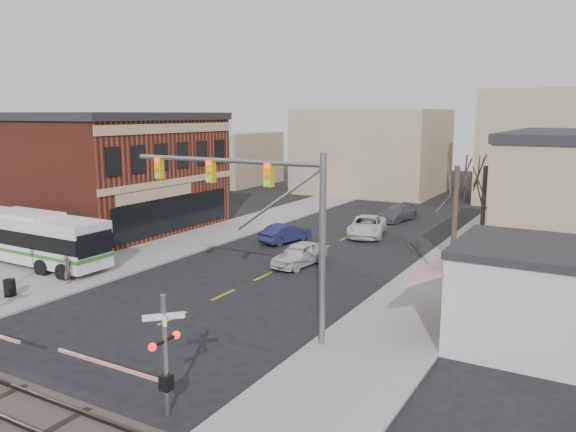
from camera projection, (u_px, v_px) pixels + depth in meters
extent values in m
plane|color=black|center=(142.00, 333.00, 24.67)|extent=(160.00, 160.00, 0.00)
cube|color=gray|center=(231.00, 230.00, 46.38)|extent=(5.00, 60.00, 0.12)
cube|color=gray|center=(465.00, 258.00, 37.11)|extent=(5.00, 60.00, 0.12)
cube|color=#2D231E|center=(16.00, 388.00, 19.45)|extent=(160.00, 0.08, 0.14)
cube|color=maroon|center=(46.00, 170.00, 50.69)|extent=(30.00, 15.00, 9.00)
cube|color=#262628|center=(41.00, 116.00, 49.83)|extent=(30.40, 15.40, 0.60)
cube|color=tan|center=(174.00, 182.00, 43.39)|extent=(0.10, 15.00, 0.50)
cube|color=tan|center=(172.00, 128.00, 42.66)|extent=(0.10, 15.00, 0.70)
cube|color=black|center=(175.00, 214.00, 43.84)|extent=(0.08, 13.00, 2.60)
cube|color=beige|center=(561.00, 303.00, 22.49)|extent=(8.00, 6.00, 4.00)
cube|color=#262628|center=(565.00, 251.00, 22.10)|extent=(8.20, 6.20, 0.30)
cube|color=red|center=(442.00, 264.00, 24.65)|extent=(1.68, 6.00, 0.87)
cylinder|color=#382B21|center=(454.00, 231.00, 29.17)|extent=(0.28, 0.28, 6.75)
cylinder|color=#382B21|center=(483.00, 217.00, 34.19)|extent=(0.28, 0.28, 6.30)
cylinder|color=#382B21|center=(508.00, 194.00, 40.85)|extent=(0.28, 0.28, 7.20)
cube|color=silver|center=(27.00, 236.00, 35.53)|extent=(12.55, 2.80, 2.79)
cube|color=black|center=(26.00, 233.00, 35.50)|extent=(12.59, 2.84, 0.94)
cube|color=#317326|center=(27.00, 246.00, 35.65)|extent=(12.59, 2.84, 0.21)
cylinder|color=black|center=(28.00, 256.00, 35.77)|extent=(1.06, 2.72, 1.04)
cylinder|color=gray|center=(322.00, 252.00, 22.53)|extent=(0.28, 0.28, 8.00)
cylinder|color=gray|center=(223.00, 160.00, 24.25)|extent=(9.62, 0.20, 0.20)
cube|color=gold|center=(269.00, 175.00, 23.21)|extent=(0.35, 0.30, 1.00)
cube|color=gold|center=(211.00, 171.00, 24.67)|extent=(0.35, 0.30, 1.00)
cube|color=gold|center=(159.00, 168.00, 26.13)|extent=(0.35, 0.30, 1.00)
cylinder|color=gray|center=(165.00, 356.00, 17.60)|extent=(0.16, 0.16, 4.00)
cube|color=silver|center=(164.00, 317.00, 17.36)|extent=(1.00, 1.00, 0.18)
cube|color=silver|center=(164.00, 317.00, 17.36)|extent=(1.00, 1.00, 0.18)
sphere|color=#FF0C0C|center=(152.00, 347.00, 17.04)|extent=(0.26, 0.26, 0.26)
sphere|color=#FF0C0C|center=(176.00, 335.00, 17.98)|extent=(0.26, 0.26, 0.26)
cube|color=black|center=(166.00, 383.00, 17.76)|extent=(0.35, 0.35, 0.50)
cube|color=#FF0C0C|center=(108.00, 365.00, 19.02)|extent=(5.00, 0.10, 0.10)
cylinder|color=black|center=(10.00, 288.00, 29.22)|extent=(0.60, 0.60, 0.88)
imported|color=silver|center=(299.00, 254.00, 35.48)|extent=(2.28, 4.59, 1.50)
imported|color=#191A3F|center=(285.00, 233.00, 41.89)|extent=(2.50, 4.51, 1.41)
imported|color=silver|center=(367.00, 226.00, 44.16)|extent=(3.86, 6.06, 1.56)
imported|color=#49484E|center=(397.00, 213.00, 50.45)|extent=(3.00, 5.20, 1.42)
imported|color=#524342|center=(68.00, 270.00, 31.32)|extent=(0.56, 0.68, 1.59)
imported|color=#333A5A|center=(106.00, 245.00, 37.36)|extent=(0.91, 0.85, 1.49)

